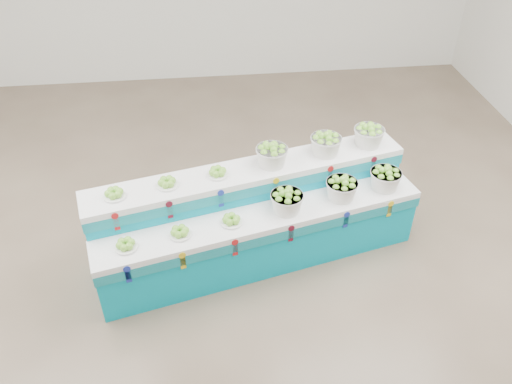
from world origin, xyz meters
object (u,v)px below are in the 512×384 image
(basket_lower_left, at_px, (287,201))
(basket_upper_right, at_px, (369,135))
(display_stand, at_px, (256,218))
(plate_upper_mid, at_px, (167,182))

(basket_lower_left, relative_size, basket_upper_right, 1.00)
(display_stand, relative_size, plate_upper_mid, 15.59)
(plate_upper_mid, xyz_separation_m, basket_upper_right, (2.25, 0.54, 0.07))
(basket_lower_left, distance_m, basket_upper_right, 1.29)
(display_stand, relative_size, basket_lower_left, 10.37)
(plate_upper_mid, distance_m, basket_upper_right, 2.32)
(display_stand, xyz_separation_m, basket_lower_left, (0.30, -0.15, 0.33))
(display_stand, height_order, basket_lower_left, display_stand)
(plate_upper_mid, bearing_deg, basket_upper_right, 13.44)
(display_stand, bearing_deg, plate_upper_mid, 166.00)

